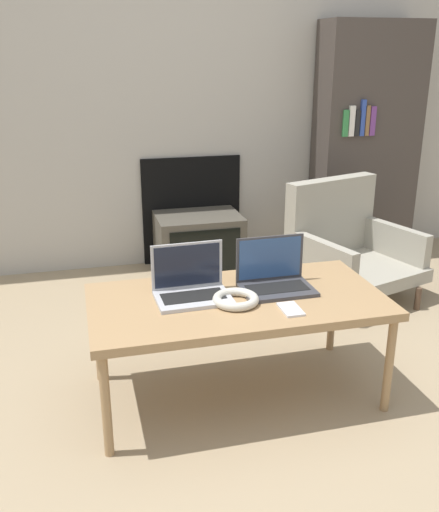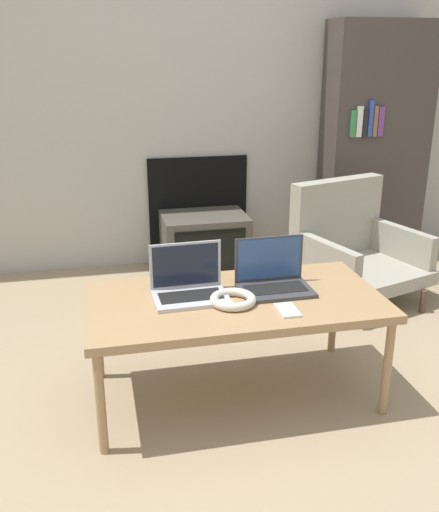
% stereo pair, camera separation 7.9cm
% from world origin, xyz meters
% --- Properties ---
extents(ground_plane, '(14.00, 14.00, 0.00)m').
position_xyz_m(ground_plane, '(0.00, 0.00, 0.00)').
color(ground_plane, '#998466').
extents(wall_back, '(7.00, 0.08, 2.60)m').
position_xyz_m(wall_back, '(0.00, 2.12, 1.29)').
color(wall_back, '#ADA89E').
rests_on(wall_back, ground_plane).
extents(table, '(1.23, 0.62, 0.46)m').
position_xyz_m(table, '(0.00, 0.34, 0.43)').
color(table, '#9E7A51').
rests_on(table, ground_plane).
extents(laptop_left, '(0.31, 0.22, 0.22)m').
position_xyz_m(laptop_left, '(-0.18, 0.40, 0.51)').
color(laptop_left, '#B2B2B7').
rests_on(laptop_left, table).
extents(laptop_right, '(0.31, 0.21, 0.22)m').
position_xyz_m(laptop_right, '(0.18, 0.40, 0.51)').
color(laptop_right, '#38383D').
rests_on(laptop_right, table).
extents(headphones, '(0.19, 0.19, 0.04)m').
position_xyz_m(headphones, '(-0.02, 0.29, 0.48)').
color(headphones, beige).
rests_on(headphones, table).
extents(phone, '(0.08, 0.13, 0.01)m').
position_xyz_m(phone, '(0.17, 0.17, 0.47)').
color(phone, silver).
rests_on(phone, table).
extents(tv, '(0.57, 0.43, 0.40)m').
position_xyz_m(tv, '(0.16, 1.86, 0.20)').
color(tv, '#4C473D').
rests_on(tv, ground_plane).
extents(armchair, '(0.80, 0.78, 0.70)m').
position_xyz_m(armchair, '(0.96, 1.27, 0.31)').
color(armchair, gray).
rests_on(armchair, ground_plane).
extents(bookshelf, '(0.71, 0.32, 1.63)m').
position_xyz_m(bookshelf, '(1.39, 1.92, 0.81)').
color(bookshelf, '#3F3833').
rests_on(bookshelf, ground_plane).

